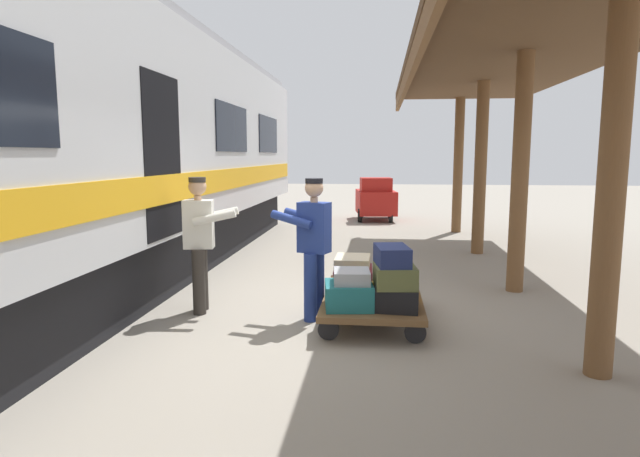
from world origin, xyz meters
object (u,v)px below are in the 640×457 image
at_px(suitcase_yellow_case, 395,288).
at_px(suitcase_tan_vintage, 394,277).
at_px(train_car, 48,148).
at_px(suitcase_navy_fabric, 392,256).
at_px(suitcase_burgundy_valise, 353,277).
at_px(baggage_tug, 376,200).
at_px(suitcase_cream_canvas, 353,262).
at_px(porter_in_overalls, 313,243).
at_px(luggage_cart, 373,300).
at_px(suitcase_teal_softside, 349,295).
at_px(suitcase_olive_duffel, 395,276).
at_px(suitcase_black_hardshell, 396,298).
at_px(suitcase_brown_leather, 351,288).
at_px(porter_by_door, 201,240).
at_px(suitcase_gray_aluminum, 352,276).

bearing_deg(suitcase_yellow_case, suitcase_tan_vintage, -90.00).
relative_size(train_car, suitcase_navy_fabric, 33.95).
bearing_deg(suitcase_burgundy_valise, train_car, 5.42).
height_order(suitcase_burgundy_valise, baggage_tug, baggage_tug).
height_order(suitcase_cream_canvas, porter_in_overalls, porter_in_overalls).
relative_size(luggage_cart, suitcase_teal_softside, 3.43).
distance_m(suitcase_olive_duffel, baggage_tug, 10.43).
height_order(suitcase_black_hardshell, suitcase_tan_vintage, suitcase_tan_vintage).
relative_size(suitcase_teal_softside, baggage_tug, 0.29).
distance_m(train_car, suitcase_teal_softside, 4.21).
relative_size(suitcase_burgundy_valise, suitcase_brown_leather, 1.24).
xyz_separation_m(suitcase_black_hardshell, suitcase_olive_duffel, (0.02, -0.03, 0.24)).
bearing_deg(suitcase_burgundy_valise, suitcase_tan_vintage, -180.00).
distance_m(suitcase_burgundy_valise, suitcase_yellow_case, 0.72).
bearing_deg(train_car, suitcase_navy_fabric, 172.17).
xyz_separation_m(suitcase_burgundy_valise, suitcase_olive_duffel, (-0.50, 0.96, 0.25)).
relative_size(porter_by_door, baggage_tug, 0.93).
xyz_separation_m(suitcase_olive_duffel, suitcase_cream_canvas, (0.51, -0.95, -0.05)).
bearing_deg(suitcase_gray_aluminum, luggage_cart, -115.35).
relative_size(suitcase_burgundy_valise, porter_in_overalls, 0.37).
relative_size(suitcase_navy_fabric, porter_in_overalls, 0.31).
bearing_deg(baggage_tug, suitcase_tan_vintage, 91.80).
bearing_deg(porter_by_door, suitcase_olive_duffel, 165.86).
xyz_separation_m(luggage_cart, suitcase_brown_leather, (0.26, 0.00, 0.14)).
bearing_deg(suitcase_yellow_case, luggage_cart, -0.00).
bearing_deg(suitcase_black_hardshell, suitcase_cream_canvas, -61.86).
height_order(luggage_cart, suitcase_yellow_case, suitcase_yellow_case).
bearing_deg(suitcase_burgundy_valise, luggage_cart, 117.51).
bearing_deg(porter_in_overalls, suitcase_yellow_case, 179.42).
xyz_separation_m(suitcase_burgundy_valise, baggage_tug, (-0.22, -9.47, 0.21)).
relative_size(suitcase_burgundy_valise, suitcase_black_hardshell, 1.28).
relative_size(luggage_cart, suitcase_navy_fabric, 3.41).
xyz_separation_m(suitcase_gray_aluminum, porter_by_door, (1.92, -0.62, 0.28)).
bearing_deg(suitcase_yellow_case, porter_in_overalls, -0.58).
relative_size(suitcase_black_hardshell, suitcase_cream_canvas, 0.88).
xyz_separation_m(suitcase_burgundy_valise, suitcase_navy_fabric, (-0.47, 0.95, 0.47)).
bearing_deg(train_car, suitcase_gray_aluminum, 170.94).
bearing_deg(suitcase_cream_canvas, luggage_cart, 118.77).
bearing_deg(suitcase_navy_fabric, suitcase_burgundy_valise, -63.85).
bearing_deg(suitcase_olive_duffel, suitcase_teal_softside, 3.86).
bearing_deg(suitcase_cream_canvas, suitcase_navy_fabric, 116.80).
height_order(suitcase_burgundy_valise, suitcase_olive_duffel, suitcase_olive_duffel).
distance_m(luggage_cart, suitcase_gray_aluminum, 0.66).
bearing_deg(suitcase_navy_fabric, suitcase_gray_aluminum, 3.22).
bearing_deg(suitcase_yellow_case, suitcase_cream_canvas, -42.72).
distance_m(suitcase_tan_vintage, suitcase_navy_fabric, 1.06).
bearing_deg(suitcase_cream_canvas, porter_in_overalls, 46.23).
distance_m(suitcase_tan_vintage, porter_in_overalls, 1.21).
xyz_separation_m(train_car, suitcase_gray_aluminum, (-3.86, 0.62, -1.41)).
bearing_deg(suitcase_gray_aluminum, baggage_tug, -91.04).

